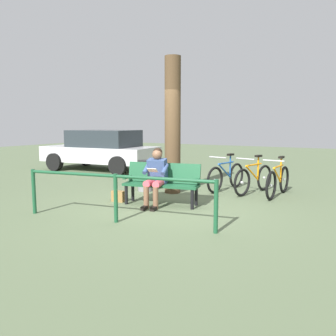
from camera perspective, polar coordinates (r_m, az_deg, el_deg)
ground_plane at (r=7.06m, az=0.08°, el=-6.52°), size 40.00×40.00×0.00m
bench at (r=7.22m, az=-0.98°, el=-2.10°), size 1.66×0.79×0.87m
person_reading at (r=7.07m, az=-2.04°, el=-1.01°), size 0.54×0.82×1.20m
handbag at (r=7.60m, az=-8.25°, el=-4.67°), size 0.31×0.15×0.24m
tree_trunk at (r=8.35m, az=0.78°, el=7.04°), size 0.39×0.39×3.29m
litter_bin at (r=8.69m, az=-3.79°, el=-1.27°), size 0.40×0.40×0.78m
bicycle_silver at (r=8.43m, az=17.89°, el=-2.10°), size 0.48×1.68×0.94m
bicycle_black at (r=8.62m, az=14.13°, el=-1.77°), size 0.60×1.64×0.94m
bicycle_red at (r=8.87m, az=9.69°, el=-1.40°), size 0.53×1.66×0.94m
railing_fence at (r=5.93m, az=-8.74°, el=-3.31°), size 3.51×0.67×0.85m
parked_car at (r=12.85m, az=-11.04°, el=3.12°), size 4.34×2.30×1.47m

